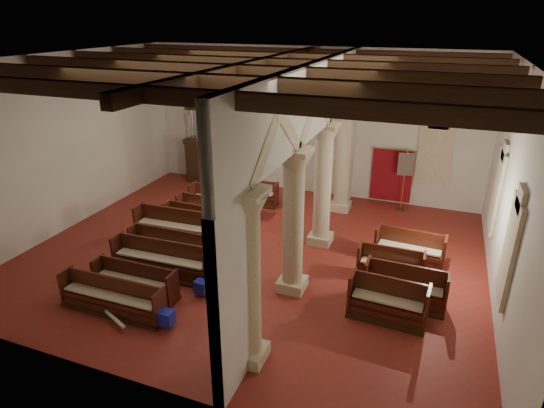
{
  "coord_description": "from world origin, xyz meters",
  "views": [
    {
      "loc": [
        5.15,
        -11.85,
        7.14
      ],
      "look_at": [
        0.44,
        0.5,
        1.59
      ],
      "focal_mm": 30.0,
      "sensor_mm": 36.0,
      "label": 1
    }
  ],
  "objects_px": {
    "aisle_pew_0": "(387,306)",
    "nave_pew_0": "(113,302)",
    "lectern": "(234,173)",
    "pipe_organ": "(209,153)",
    "processional_banner": "(403,191)"
  },
  "relations": [
    {
      "from": "nave_pew_0",
      "to": "aisle_pew_0",
      "type": "bearing_deg",
      "value": 18.17
    },
    {
      "from": "lectern",
      "to": "processional_banner",
      "type": "height_order",
      "value": "processional_banner"
    },
    {
      "from": "processional_banner",
      "to": "nave_pew_0",
      "type": "bearing_deg",
      "value": -134.19
    },
    {
      "from": "pipe_organ",
      "to": "aisle_pew_0",
      "type": "distance_m",
      "value": 11.69
    },
    {
      "from": "aisle_pew_0",
      "to": "lectern",
      "type": "bearing_deg",
      "value": 139.24
    },
    {
      "from": "pipe_organ",
      "to": "lectern",
      "type": "distance_m",
      "value": 1.45
    },
    {
      "from": "lectern",
      "to": "aisle_pew_0",
      "type": "relative_size",
      "value": 0.72
    },
    {
      "from": "aisle_pew_0",
      "to": "processional_banner",
      "type": "bearing_deg",
      "value": 96.51
    },
    {
      "from": "lectern",
      "to": "aisle_pew_0",
      "type": "distance_m",
      "value": 10.74
    },
    {
      "from": "aisle_pew_0",
      "to": "nave_pew_0",
      "type": "bearing_deg",
      "value": -158.4
    },
    {
      "from": "processional_banner",
      "to": "lectern",
      "type": "bearing_deg",
      "value": 167.52
    },
    {
      "from": "pipe_organ",
      "to": "nave_pew_0",
      "type": "relative_size",
      "value": 1.49
    },
    {
      "from": "lectern",
      "to": "processional_banner",
      "type": "relative_size",
      "value": 0.57
    },
    {
      "from": "processional_banner",
      "to": "nave_pew_0",
      "type": "relative_size",
      "value": 0.85
    },
    {
      "from": "pipe_organ",
      "to": "aisle_pew_0",
      "type": "relative_size",
      "value": 2.24
    }
  ]
}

